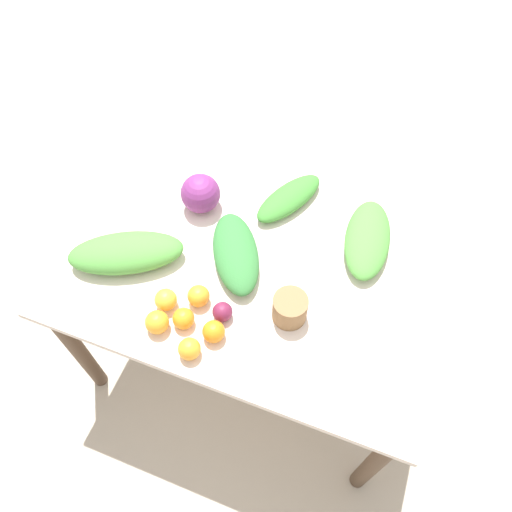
{
  "coord_description": "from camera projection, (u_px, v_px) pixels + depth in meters",
  "views": [
    {
      "loc": [
        0.33,
        -0.88,
        2.22
      ],
      "look_at": [
        0.0,
        0.0,
        0.77
      ],
      "focal_mm": 35.0,
      "sensor_mm": 36.0,
      "label": 1
    }
  ],
  "objects": [
    {
      "name": "greens_bunch_beet_tops",
      "position": [
        236.0,
        253.0,
        1.71
      ],
      "size": [
        0.3,
        0.37,
        0.08
      ],
      "primitive_type": "ellipsoid",
      "rotation": [
        0.0,
        0.0,
        5.25
      ],
      "color": "#337538",
      "rests_on": "dining_table"
    },
    {
      "name": "orange_5",
      "position": [
        199.0,
        296.0,
        1.63
      ],
      "size": [
        0.07,
        0.07,
        0.07
      ],
      "primitive_type": "sphere",
      "color": "orange",
      "rests_on": "dining_table"
    },
    {
      "name": "orange_1",
      "position": [
        189.0,
        349.0,
        1.53
      ],
      "size": [
        0.07,
        0.07,
        0.07
      ],
      "primitive_type": "sphere",
      "color": "orange",
      "rests_on": "dining_table"
    },
    {
      "name": "greens_bunch_scallion",
      "position": [
        367.0,
        239.0,
        1.75
      ],
      "size": [
        0.2,
        0.36,
        0.08
      ],
      "primitive_type": "ellipsoid",
      "rotation": [
        0.0,
        0.0,
        4.84
      ],
      "color": "#4C933D",
      "rests_on": "dining_table"
    },
    {
      "name": "greens_bunch_chard",
      "position": [
        289.0,
        198.0,
        1.86
      ],
      "size": [
        0.24,
        0.33,
        0.06
      ],
      "primitive_type": "ellipsoid",
      "rotation": [
        0.0,
        0.0,
        4.25
      ],
      "color": "#3D8433",
      "rests_on": "dining_table"
    },
    {
      "name": "paper_bag",
      "position": [
        290.0,
        308.0,
        1.59
      ],
      "size": [
        0.11,
        0.11,
        0.1
      ],
      "primitive_type": "cylinder",
      "color": "olive",
      "rests_on": "dining_table"
    },
    {
      "name": "orange_4",
      "position": [
        184.0,
        318.0,
        1.58
      ],
      "size": [
        0.07,
        0.07,
        0.07
      ],
      "primitive_type": "sphere",
      "color": "orange",
      "rests_on": "dining_table"
    },
    {
      "name": "ground_plane",
      "position": [
        256.0,
        344.0,
        2.38
      ],
      "size": [
        8.0,
        8.0,
        0.0
      ],
      "primitive_type": "plane",
      "color": "#B2A899"
    },
    {
      "name": "cabbage_purple",
      "position": [
        201.0,
        194.0,
        1.82
      ],
      "size": [
        0.15,
        0.15,
        0.15
      ],
      "primitive_type": "sphere",
      "color": "#7A2D75",
      "rests_on": "dining_table"
    },
    {
      "name": "dining_table",
      "position": [
        256.0,
        273.0,
        1.83
      ],
      "size": [
        1.32,
        0.95,
        0.75
      ],
      "color": "silver",
      "rests_on": "ground_plane"
    },
    {
      "name": "beet_root",
      "position": [
        222.0,
        312.0,
        1.6
      ],
      "size": [
        0.07,
        0.07,
        0.07
      ],
      "primitive_type": "sphere",
      "color": "maroon",
      "rests_on": "dining_table"
    },
    {
      "name": "orange_3",
      "position": [
        166.0,
        300.0,
        1.62
      ],
      "size": [
        0.07,
        0.07,
        0.07
      ],
      "primitive_type": "sphere",
      "color": "#F9A833",
      "rests_on": "dining_table"
    },
    {
      "name": "greens_bunch_kale",
      "position": [
        126.0,
        253.0,
        1.7
      ],
      "size": [
        0.43,
        0.33,
        0.1
      ],
      "primitive_type": "ellipsoid",
      "rotation": [
        0.0,
        0.0,
        3.62
      ],
      "color": "#4C933D",
      "rests_on": "dining_table"
    },
    {
      "name": "orange_2",
      "position": [
        214.0,
        332.0,
        1.56
      ],
      "size": [
        0.07,
        0.07,
        0.07
      ],
      "primitive_type": "sphere",
      "color": "orange",
      "rests_on": "dining_table"
    },
    {
      "name": "orange_0",
      "position": [
        157.0,
        322.0,
        1.57
      ],
      "size": [
        0.08,
        0.08,
        0.08
      ],
      "primitive_type": "sphere",
      "color": "orange",
      "rests_on": "dining_table"
    }
  ]
}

